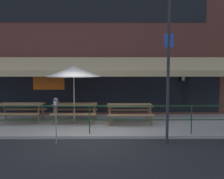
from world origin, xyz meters
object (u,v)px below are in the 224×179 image
picnic_table_left (21,108)px  picnic_table_centre (75,108)px  parking_meter_far (56,107)px  street_sign_pole (168,71)px  patio_umbrella_centre (74,72)px  picnic_table_right (130,108)px

picnic_table_left → picnic_table_centre: same height
parking_meter_far → street_sign_pole: street_sign_pole is taller
picnic_table_left → parking_meter_far: 3.39m
picnic_table_centre → patio_umbrella_centre: size_ratio=0.76×
picnic_table_right → parking_meter_far: (-2.44, -2.44, 0.44)m
picnic_table_right → parking_meter_far: bearing=-135.0°
patio_umbrella_centre → picnic_table_right: bearing=0.5°
patio_umbrella_centre → parking_meter_far: bearing=-94.9°
picnic_table_right → patio_umbrella_centre: 2.68m
picnic_table_centre → parking_meter_far: 2.68m
picnic_table_centre → street_sign_pole: street_sign_pole is taller
patio_umbrella_centre → street_sign_pole: 3.99m
picnic_table_left → street_sign_pole: bearing=-25.9°
picnic_table_centre → parking_meter_far: parking_meter_far is taller
picnic_table_right → street_sign_pole: (0.97, -2.40, 1.53)m
picnic_table_left → patio_umbrella_centre: bearing=-6.7°
patio_umbrella_centre → parking_meter_far: 2.64m
picnic_table_right → patio_umbrella_centre: size_ratio=0.76×
picnic_table_left → parking_meter_far: size_ratio=1.27×
patio_umbrella_centre → street_sign_pole: street_sign_pole is taller
picnic_table_centre → picnic_table_right: bearing=-4.9°
picnic_table_left → street_sign_pole: 6.24m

